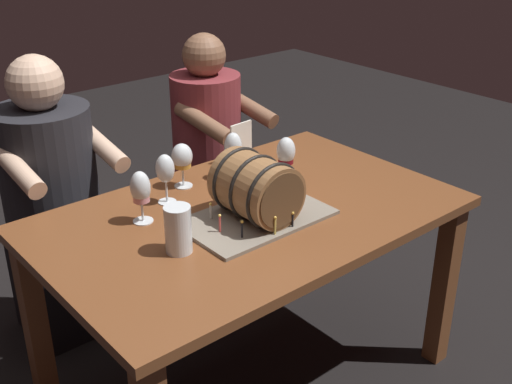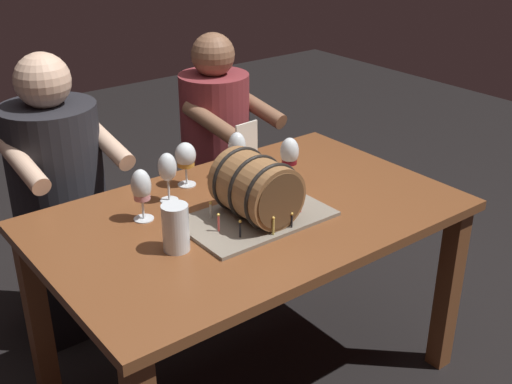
{
  "view_description": "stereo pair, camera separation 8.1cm",
  "coord_description": "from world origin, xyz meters",
  "px_view_note": "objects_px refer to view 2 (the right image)",
  "views": [
    {
      "loc": [
        -1.24,
        -1.51,
        1.71
      ],
      "look_at": [
        -0.02,
        -0.06,
        0.82
      ],
      "focal_mm": 45.35,
      "sensor_mm": 36.0,
      "label": 1
    },
    {
      "loc": [
        -1.18,
        -1.56,
        1.71
      ],
      "look_at": [
        -0.02,
        -0.06,
        0.82
      ],
      "focal_mm": 45.35,
      "sensor_mm": 36.0,
      "label": 2
    }
  ],
  "objects_px": {
    "barrel_cake": "(256,191)",
    "menu_card": "(247,142)",
    "dining_table": "(250,237)",
    "wine_glass_white": "(237,149)",
    "person_seated_right": "(217,169)",
    "wine_glass_empty": "(167,169)",
    "wine_glass_amber": "(186,157)",
    "person_seated_left": "(61,205)",
    "beer_pint": "(176,229)",
    "wine_glass_red": "(289,154)",
    "wine_glass_rose": "(141,188)"
  },
  "relations": [
    {
      "from": "barrel_cake",
      "to": "wine_glass_white",
      "type": "relative_size",
      "value": 2.67
    },
    {
      "from": "dining_table",
      "to": "person_seated_left",
      "type": "xyz_separation_m",
      "value": [
        -0.38,
        0.76,
        -0.06
      ]
    },
    {
      "from": "wine_glass_rose",
      "to": "dining_table",
      "type": "bearing_deg",
      "value": -28.14
    },
    {
      "from": "barrel_cake",
      "to": "wine_glass_amber",
      "type": "xyz_separation_m",
      "value": [
        -0.03,
        0.37,
        0.01
      ]
    },
    {
      "from": "wine_glass_amber",
      "to": "person_seated_left",
      "type": "height_order",
      "value": "person_seated_left"
    },
    {
      "from": "wine_glass_rose",
      "to": "wine_glass_empty",
      "type": "height_order",
      "value": "same"
    },
    {
      "from": "wine_glass_empty",
      "to": "person_seated_left",
      "type": "xyz_separation_m",
      "value": [
        -0.2,
        0.52,
        -0.28
      ]
    },
    {
      "from": "beer_pint",
      "to": "menu_card",
      "type": "bearing_deg",
      "value": 36.15
    },
    {
      "from": "barrel_cake",
      "to": "person_seated_left",
      "type": "height_order",
      "value": "person_seated_left"
    },
    {
      "from": "barrel_cake",
      "to": "person_seated_right",
      "type": "bearing_deg",
      "value": 63.96
    },
    {
      "from": "barrel_cake",
      "to": "wine_glass_empty",
      "type": "distance_m",
      "value": 0.34
    },
    {
      "from": "barrel_cake",
      "to": "wine_glass_rose",
      "type": "height_order",
      "value": "barrel_cake"
    },
    {
      "from": "menu_card",
      "to": "person_seated_right",
      "type": "distance_m",
      "value": 0.5
    },
    {
      "from": "wine_glass_empty",
      "to": "beer_pint",
      "type": "bearing_deg",
      "value": -117.0
    },
    {
      "from": "beer_pint",
      "to": "person_seated_left",
      "type": "height_order",
      "value": "person_seated_left"
    },
    {
      "from": "wine_glass_rose",
      "to": "wine_glass_empty",
      "type": "xyz_separation_m",
      "value": [
        0.14,
        0.07,
        0.01
      ]
    },
    {
      "from": "wine_glass_amber",
      "to": "wine_glass_rose",
      "type": "height_order",
      "value": "wine_glass_rose"
    },
    {
      "from": "person_seated_left",
      "to": "person_seated_right",
      "type": "distance_m",
      "value": 0.76
    },
    {
      "from": "wine_glass_empty",
      "to": "person_seated_right",
      "type": "relative_size",
      "value": 0.15
    },
    {
      "from": "beer_pint",
      "to": "person_seated_right",
      "type": "relative_size",
      "value": 0.13
    },
    {
      "from": "dining_table",
      "to": "person_seated_left",
      "type": "relative_size",
      "value": 1.2
    },
    {
      "from": "menu_card",
      "to": "wine_glass_rose",
      "type": "bearing_deg",
      "value": -166.19
    },
    {
      "from": "menu_card",
      "to": "person_seated_right",
      "type": "bearing_deg",
      "value": 68.27
    },
    {
      "from": "dining_table",
      "to": "person_seated_right",
      "type": "relative_size",
      "value": 1.22
    },
    {
      "from": "beer_pint",
      "to": "person_seated_left",
      "type": "relative_size",
      "value": 0.13
    },
    {
      "from": "person_seated_right",
      "to": "menu_card",
      "type": "bearing_deg",
      "value": -106.71
    },
    {
      "from": "wine_glass_rose",
      "to": "menu_card",
      "type": "distance_m",
      "value": 0.61
    },
    {
      "from": "beer_pint",
      "to": "person_seated_right",
      "type": "height_order",
      "value": "person_seated_right"
    },
    {
      "from": "dining_table",
      "to": "wine_glass_red",
      "type": "relative_size",
      "value": 7.99
    },
    {
      "from": "beer_pint",
      "to": "wine_glass_white",
      "type": "bearing_deg",
      "value": 34.63
    },
    {
      "from": "person_seated_right",
      "to": "wine_glass_white",
      "type": "bearing_deg",
      "value": -116.03
    },
    {
      "from": "barrel_cake",
      "to": "menu_card",
      "type": "xyz_separation_m",
      "value": [
        0.28,
        0.42,
        -0.02
      ]
    },
    {
      "from": "barrel_cake",
      "to": "wine_glass_rose",
      "type": "xyz_separation_m",
      "value": [
        -0.29,
        0.23,
        0.01
      ]
    },
    {
      "from": "wine_glass_rose",
      "to": "barrel_cake",
      "type": "bearing_deg",
      "value": -37.83
    },
    {
      "from": "beer_pint",
      "to": "menu_card",
      "type": "distance_m",
      "value": 0.73
    },
    {
      "from": "wine_glass_white",
      "to": "person_seated_right",
      "type": "distance_m",
      "value": 0.65
    },
    {
      "from": "menu_card",
      "to": "person_seated_left",
      "type": "relative_size",
      "value": 0.14
    },
    {
      "from": "wine_glass_empty",
      "to": "wine_glass_amber",
      "type": "bearing_deg",
      "value": 32.02
    },
    {
      "from": "barrel_cake",
      "to": "wine_glass_white",
      "type": "bearing_deg",
      "value": 63.95
    },
    {
      "from": "wine_glass_empty",
      "to": "beer_pint",
      "type": "xyz_separation_m",
      "value": [
        -0.16,
        -0.31,
        -0.05
      ]
    },
    {
      "from": "wine_glass_white",
      "to": "barrel_cake",
      "type": "bearing_deg",
      "value": -116.05
    },
    {
      "from": "dining_table",
      "to": "wine_glass_rose",
      "type": "height_order",
      "value": "wine_glass_rose"
    },
    {
      "from": "wine_glass_red",
      "to": "wine_glass_white",
      "type": "height_order",
      "value": "wine_glass_white"
    },
    {
      "from": "wine_glass_amber",
      "to": "menu_card",
      "type": "height_order",
      "value": "wine_glass_amber"
    },
    {
      "from": "wine_glass_empty",
      "to": "person_seated_right",
      "type": "bearing_deg",
      "value": 43.2
    },
    {
      "from": "wine_glass_empty",
      "to": "person_seated_left",
      "type": "distance_m",
      "value": 0.63
    },
    {
      "from": "wine_glass_red",
      "to": "beer_pint",
      "type": "height_order",
      "value": "wine_glass_red"
    },
    {
      "from": "dining_table",
      "to": "wine_glass_white",
      "type": "xyz_separation_m",
      "value": [
        0.13,
        0.25,
        0.22
      ]
    },
    {
      "from": "person_seated_right",
      "to": "wine_glass_red",
      "type": "bearing_deg",
      "value": -100.51
    },
    {
      "from": "wine_glass_amber",
      "to": "wine_glass_white",
      "type": "distance_m",
      "value": 0.2
    }
  ]
}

